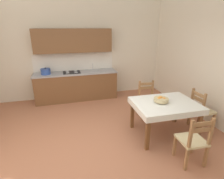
{
  "coord_description": "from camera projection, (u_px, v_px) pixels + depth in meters",
  "views": [
    {
      "loc": [
        -0.56,
        -2.85,
        2.25
      ],
      "look_at": [
        0.31,
        0.23,
        1.12
      ],
      "focal_mm": 28.65,
      "sensor_mm": 36.0,
      "label": 1
    }
  ],
  "objects": [
    {
      "name": "dining_table",
      "position": [
        165.0,
        108.0,
        3.77
      ],
      "size": [
        1.34,
        1.05,
        0.75
      ],
      "color": "brown",
      "rests_on": "ground_plane"
    },
    {
      "name": "dining_chair_kitchen_side",
      "position": [
        147.0,
        100.0,
        4.64
      ],
      "size": [
        0.46,
        0.46,
        0.93
      ],
      "color": "#D1BC89",
      "rests_on": "ground_plane"
    },
    {
      "name": "dining_chair_window_side",
      "position": [
        201.0,
        110.0,
        4.08
      ],
      "size": [
        0.43,
        0.43,
        0.93
      ],
      "color": "#D1BC89",
      "rests_on": "ground_plane"
    },
    {
      "name": "wall_back",
      "position": [
        78.0,
        33.0,
        5.6
      ],
      "size": [
        6.19,
        0.12,
        4.12
      ],
      "primitive_type": "cube",
      "color": "silver",
      "rests_on": "ground_plane"
    },
    {
      "name": "kitchen_cabinetry",
      "position": [
        76.0,
        73.0,
        5.65
      ],
      "size": [
        2.56,
        0.63,
        2.2
      ],
      "color": "brown",
      "rests_on": "ground_plane"
    },
    {
      "name": "dining_chair_camera_side",
      "position": [
        193.0,
        141.0,
        2.99
      ],
      "size": [
        0.45,
        0.45,
        0.93
      ],
      "color": "#D1BC89",
      "rests_on": "ground_plane"
    },
    {
      "name": "fruit_bowl",
      "position": [
        161.0,
        100.0,
        3.72
      ],
      "size": [
        0.3,
        0.3,
        0.12
      ],
      "color": "tan",
      "rests_on": "dining_table"
    },
    {
      "name": "ground_plane",
      "position": [
        100.0,
        151.0,
        3.5
      ],
      "size": [
        6.19,
        6.66,
        0.1
      ],
      "primitive_type": "cube",
      "color": "#AD6B4C"
    }
  ]
}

